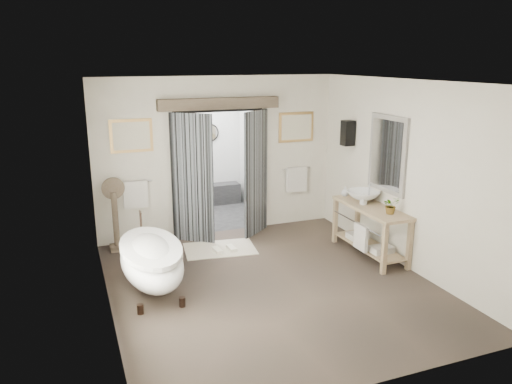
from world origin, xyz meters
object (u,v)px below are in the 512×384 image
at_px(clawfoot_tub, 151,260).
at_px(rug, 220,249).
at_px(vanity, 369,227).
at_px(basin, 363,196).

height_order(clawfoot_tub, rug, clawfoot_tub).
distance_m(clawfoot_tub, vanity, 3.58).
bearing_deg(basin, clawfoot_tub, -174.29).
height_order(clawfoot_tub, basin, basin).
bearing_deg(basin, rug, 160.67).
relative_size(clawfoot_tub, vanity, 1.17).
bearing_deg(clawfoot_tub, rug, 40.06).
bearing_deg(clawfoot_tub, basin, 4.23).
xyz_separation_m(rug, basin, (2.28, -0.87, 0.94)).
xyz_separation_m(clawfoot_tub, basin, (3.63, 0.27, 0.50)).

